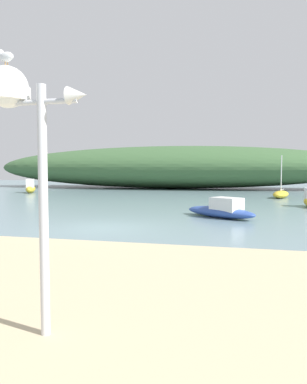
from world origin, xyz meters
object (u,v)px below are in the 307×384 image
object	(u,v)px
sailboat_east_reach	(281,194)
mast_structure	(17,110)
motorboat_inner_mooring	(31,188)
motorboat_centre_water	(222,210)
seagull_on_radar	(5,56)

from	to	relation	value
sailboat_east_reach	mast_structure	bearing A→B (deg)	-102.69
mast_structure	motorboat_inner_mooring	size ratio (longest dim) A/B	1.07
motorboat_centre_water	motorboat_inner_mooring	world-z (taller)	motorboat_inner_mooring
seagull_on_radar	motorboat_inner_mooring	xyz separation A→B (m)	(-18.09, 28.70, -3.30)
motorboat_inner_mooring	mast_structure	bearing A→B (deg)	-57.55
mast_structure	motorboat_inner_mooring	xyz separation A→B (m)	(-18.25, 28.70, -2.60)
motorboat_centre_water	seagull_on_radar	bearing A→B (deg)	-98.72
mast_structure	motorboat_centre_water	xyz separation A→B (m)	(1.96, 13.76, -2.76)
sailboat_east_reach	motorboat_centre_water	world-z (taller)	sailboat_east_reach
motorboat_centre_water	sailboat_east_reach	bearing A→B (deg)	72.88
mast_structure	sailboat_east_reach	distance (m)	28.37
seagull_on_radar	sailboat_east_reach	distance (m)	28.47
mast_structure	motorboat_inner_mooring	world-z (taller)	mast_structure
seagull_on_radar	sailboat_east_reach	size ratio (longest dim) A/B	0.09
seagull_on_radar	mast_structure	bearing A→B (deg)	-1.07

